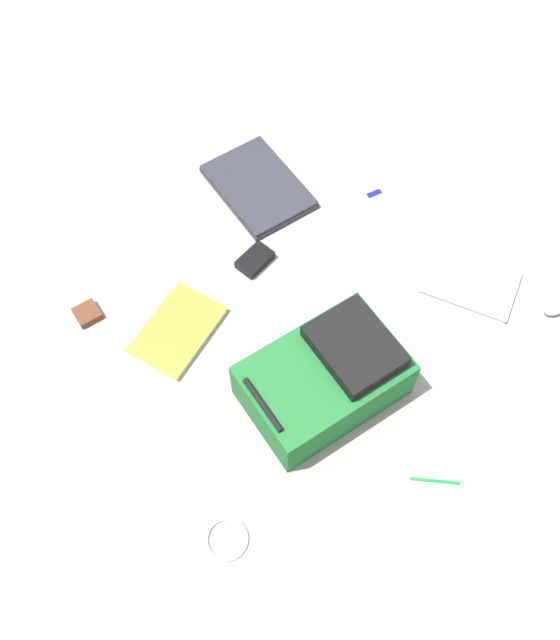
% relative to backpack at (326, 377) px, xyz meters
% --- Properties ---
extents(ground_plane, '(4.09, 4.09, 0.00)m').
position_rel_backpack_xyz_m(ground_plane, '(0.20, -0.11, -0.09)').
color(ground_plane, gray).
extents(backpack, '(0.37, 0.48, 0.21)m').
position_rel_backpack_xyz_m(backpack, '(0.00, 0.00, 0.00)').
color(backpack, '#1E662D').
rests_on(backpack, ground_plane).
extents(laptop, '(0.40, 0.31, 0.03)m').
position_rel_backpack_xyz_m(laptop, '(0.66, -0.38, -0.07)').
color(laptop, '#24242C').
rests_on(laptop, ground_plane).
extents(book_comic, '(0.33, 0.28, 0.02)m').
position_rel_backpack_xyz_m(book_comic, '(-0.08, -0.58, -0.08)').
color(book_comic, silver).
rests_on(book_comic, ground_plane).
extents(book_blue, '(0.24, 0.31, 0.02)m').
position_rel_backpack_xyz_m(book_blue, '(0.44, 0.17, -0.08)').
color(book_blue, silver).
rests_on(book_blue, ground_plane).
extents(computer_mouse, '(0.08, 0.12, 0.04)m').
position_rel_backpack_xyz_m(computer_mouse, '(-0.32, -0.70, -0.07)').
color(computer_mouse, silver).
rests_on(computer_mouse, ground_plane).
extents(cable_coil, '(0.12, 0.12, 0.01)m').
position_rel_backpack_xyz_m(cable_coil, '(-0.11, 0.48, -0.09)').
color(cable_coil, silver).
rests_on(cable_coil, ground_plane).
extents(power_brick, '(0.08, 0.12, 0.03)m').
position_rel_backpack_xyz_m(power_brick, '(0.46, -0.17, -0.07)').
color(power_brick, black).
rests_on(power_brick, ground_plane).
extents(pen_black, '(0.11, 0.09, 0.01)m').
position_rel_backpack_xyz_m(pen_black, '(-0.39, -0.02, -0.09)').
color(pen_black, '#198C33').
rests_on(pen_black, ground_plane).
extents(earbud_pouch, '(0.08, 0.08, 0.02)m').
position_rel_backpack_xyz_m(earbud_pouch, '(0.68, 0.32, -0.08)').
color(earbud_pouch, '#59331E').
rests_on(earbud_pouch, ground_plane).
extents(usb_stick, '(0.03, 0.05, 0.01)m').
position_rel_backpack_xyz_m(usb_stick, '(0.37, -0.65, -0.09)').
color(usb_stick, '#191999').
rests_on(usb_stick, ground_plane).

